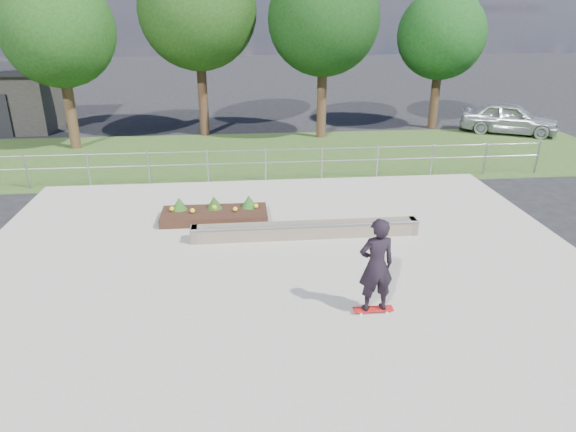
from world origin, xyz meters
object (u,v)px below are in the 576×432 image
(grind_ledge, at_px, (306,230))
(planter_bed, at_px, (214,213))
(parked_car, at_px, (509,118))
(skateboarder, at_px, (376,266))

(grind_ledge, bearing_deg, planter_bed, 148.00)
(grind_ledge, xyz_separation_m, parked_car, (11.44, 11.35, 0.50))
(skateboarder, bearing_deg, grind_ledge, 103.15)
(skateboarder, xyz_separation_m, parked_car, (10.57, 15.08, -0.34))
(planter_bed, height_order, skateboarder, skateboarder)
(planter_bed, bearing_deg, skateboarder, -57.77)
(skateboarder, height_order, parked_car, skateboarder)
(planter_bed, xyz_separation_m, skateboarder, (3.31, -5.25, 0.86))
(grind_ledge, relative_size, planter_bed, 2.00)
(grind_ledge, xyz_separation_m, skateboarder, (0.87, -3.73, 0.84))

